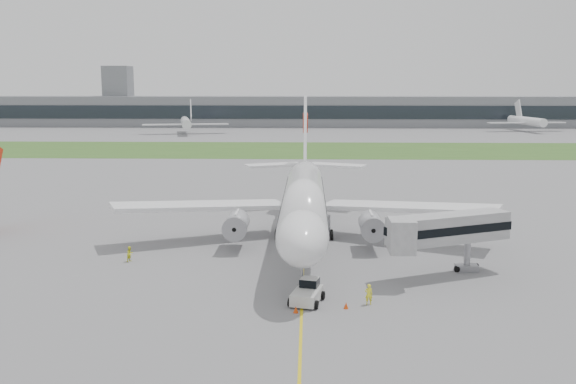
{
  "coord_description": "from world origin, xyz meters",
  "views": [
    {
      "loc": [
        0.55,
        -73.01,
        19.53
      ],
      "look_at": [
        -1.89,
        2.0,
        6.9
      ],
      "focal_mm": 40.0,
      "sensor_mm": 36.0,
      "label": 1
    }
  ],
  "objects_px": {
    "airliner": "(304,198)",
    "jet_bridge": "(442,230)",
    "pushback_tug": "(307,292)",
    "ground_crew_near": "(369,294)"
  },
  "relations": [
    {
      "from": "airliner",
      "to": "jet_bridge",
      "type": "bearing_deg",
      "value": -44.16
    },
    {
      "from": "airliner",
      "to": "jet_bridge",
      "type": "relative_size",
      "value": 3.95
    },
    {
      "from": "pushback_tug",
      "to": "ground_crew_near",
      "type": "relative_size",
      "value": 2.3
    },
    {
      "from": "pushback_tug",
      "to": "jet_bridge",
      "type": "height_order",
      "value": "jet_bridge"
    },
    {
      "from": "jet_bridge",
      "to": "ground_crew_near",
      "type": "height_order",
      "value": "jet_bridge"
    },
    {
      "from": "ground_crew_near",
      "to": "jet_bridge",
      "type": "bearing_deg",
      "value": -134.69
    },
    {
      "from": "jet_bridge",
      "to": "airliner",
      "type": "bearing_deg",
      "value": 111.44
    },
    {
      "from": "pushback_tug",
      "to": "ground_crew_near",
      "type": "distance_m",
      "value": 5.52
    },
    {
      "from": "airliner",
      "to": "pushback_tug",
      "type": "bearing_deg",
      "value": -88.69
    },
    {
      "from": "jet_bridge",
      "to": "ground_crew_near",
      "type": "xyz_separation_m",
      "value": [
        -8.19,
        -8.78,
        -3.95
      ]
    }
  ]
}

